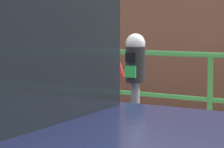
# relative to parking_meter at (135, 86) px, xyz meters

# --- Properties ---
(parking_meter) EXTENTS (0.16, 0.16, 1.38)m
(parking_meter) POSITION_rel_parking_meter_xyz_m (0.00, 0.00, 0.00)
(parking_meter) COLOR slate
(parking_meter) RESTS_ON sidewalk_curb
(pedestrian_at_meter) EXTENTS (0.66, 0.42, 1.71)m
(pedestrian_at_meter) POSITION_rel_parking_meter_xyz_m (-0.68, 0.19, 0.01)
(pedestrian_at_meter) COLOR black
(pedestrian_at_meter) RESTS_ON sidewalk_curb
(background_railing) EXTENTS (24.06, 0.06, 1.14)m
(background_railing) POSITION_rel_parking_meter_xyz_m (-0.02, 1.79, -0.15)
(background_railing) COLOR #2D7A38
(background_railing) RESTS_ON sidewalk_curb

